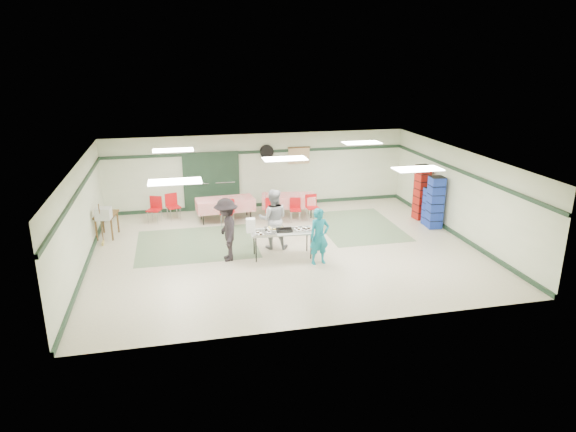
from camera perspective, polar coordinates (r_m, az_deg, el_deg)
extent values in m
plane|color=beige|center=(15.01, -0.34, -3.69)|extent=(11.00, 11.00, 0.00)
plane|color=silver|center=(14.25, -0.36, 6.46)|extent=(11.00, 11.00, 0.00)
plane|color=beige|center=(18.85, -3.28, 5.06)|extent=(11.00, 0.00, 11.00)
plane|color=beige|center=(10.48, 4.93, -5.62)|extent=(11.00, 0.00, 11.00)
plane|color=beige|center=(14.49, -22.12, -0.20)|extent=(0.00, 9.00, 9.00)
plane|color=beige|center=(16.59, 18.56, 2.37)|extent=(0.00, 9.00, 9.00)
cube|color=#1C3423|center=(18.68, -3.30, 7.13)|extent=(11.00, 0.06, 0.10)
cube|color=#1C3423|center=(19.15, -3.20, 1.27)|extent=(11.00, 0.06, 0.12)
cube|color=#1C3423|center=(14.30, -22.33, 2.48)|extent=(0.06, 9.00, 0.10)
cube|color=#1C3423|center=(14.91, -21.43, -4.91)|extent=(0.06, 9.00, 0.12)
cube|color=#1C3423|center=(16.42, 18.71, 4.72)|extent=(0.06, 9.00, 0.10)
cube|color=#1C3423|center=(16.95, 18.05, -1.84)|extent=(0.06, 9.00, 0.12)
cube|color=#647D5B|center=(15.66, -10.12, -3.05)|extent=(3.50, 3.00, 0.01)
cube|color=#647D5B|center=(17.12, 7.77, -1.10)|extent=(2.50, 3.50, 0.01)
cube|color=gray|center=(18.65, -9.93, 3.72)|extent=(0.90, 0.06, 2.10)
cube|color=gray|center=(18.71, -7.02, 3.91)|extent=(0.90, 0.06, 2.10)
cube|color=#1C3423|center=(18.65, -8.48, 3.80)|extent=(2.00, 0.03, 2.15)
cylinder|color=black|center=(18.70, -2.38, 7.16)|extent=(0.50, 0.10, 0.50)
cube|color=tan|center=(18.99, 1.22, 6.72)|extent=(0.80, 0.02, 0.60)
cube|color=#BBBBB6|center=(14.23, -0.65, -1.75)|extent=(1.80, 0.82, 0.04)
cylinder|color=black|center=(14.01, -3.56, -3.77)|extent=(0.04, 0.04, 0.72)
cylinder|color=black|center=(14.22, 2.57, -3.41)|extent=(0.04, 0.04, 0.72)
cylinder|color=black|center=(14.54, -3.79, -2.95)|extent=(0.04, 0.04, 0.72)
cylinder|color=black|center=(14.75, 2.12, -2.62)|extent=(0.04, 0.04, 0.72)
cube|color=silver|center=(14.28, 1.47, -1.55)|extent=(0.63, 0.49, 0.02)
cube|color=silver|center=(14.30, -1.45, -1.52)|extent=(0.58, 0.46, 0.02)
cube|color=silver|center=(14.03, -2.67, -1.92)|extent=(0.66, 0.52, 0.02)
cube|color=black|center=(14.17, -0.42, -1.57)|extent=(0.46, 0.30, 0.08)
cube|color=white|center=(14.11, -4.18, -1.05)|extent=(0.25, 0.23, 0.39)
imported|color=teal|center=(13.79, 3.50, -2.27)|extent=(0.62, 0.45, 1.56)
imported|color=#95949A|center=(14.83, -1.66, -0.34)|extent=(0.98, 0.84, 1.77)
imported|color=black|center=(14.07, -6.84, -1.52)|extent=(0.69, 1.16, 1.75)
cube|color=red|center=(17.81, 0.06, 2.30)|extent=(1.93, 1.07, 0.05)
cube|color=red|center=(17.86, 0.06, 1.71)|extent=(1.94, 1.09, 0.40)
cylinder|color=black|center=(17.60, -2.36, 0.80)|extent=(0.04, 0.04, 0.72)
cylinder|color=black|center=(17.69, 2.58, 0.89)|extent=(0.04, 0.04, 0.72)
cylinder|color=black|center=(18.18, -2.40, 1.36)|extent=(0.04, 0.04, 0.72)
cylinder|color=black|center=(18.27, 2.38, 1.44)|extent=(0.04, 0.04, 0.72)
cube|color=red|center=(17.48, -7.00, 1.86)|extent=(1.98, 0.96, 0.05)
cube|color=red|center=(17.53, -6.98, 1.26)|extent=(1.98, 0.99, 0.40)
cylinder|color=black|center=(17.17, -9.41, 0.14)|extent=(0.04, 0.04, 0.72)
cylinder|color=black|center=(17.43, -4.17, 0.60)|extent=(0.04, 0.04, 0.72)
cylinder|color=black|center=(17.78, -9.68, 0.74)|extent=(0.04, 0.04, 0.72)
cylinder|color=black|center=(18.03, -4.62, 1.18)|extent=(0.04, 0.04, 0.72)
cube|color=red|center=(17.32, 0.83, 0.69)|extent=(0.43, 0.43, 0.04)
cube|color=red|center=(17.42, 0.80, 1.48)|extent=(0.37, 0.10, 0.37)
cylinder|color=silver|center=(17.23, 0.37, -0.14)|extent=(0.02, 0.02, 0.39)
cylinder|color=silver|center=(17.25, 1.34, -0.12)|extent=(0.02, 0.02, 0.39)
cylinder|color=silver|center=(17.51, 0.31, 0.16)|extent=(0.02, 0.02, 0.39)
cylinder|color=silver|center=(17.53, 1.27, 0.18)|extent=(0.02, 0.02, 0.39)
cube|color=red|center=(17.14, -1.87, 0.59)|extent=(0.45, 0.45, 0.04)
cube|color=red|center=(17.25, -1.88, 1.44)|extent=(0.39, 0.11, 0.39)
cylinder|color=silver|center=(17.06, -2.38, -0.29)|extent=(0.02, 0.02, 0.41)
cylinder|color=silver|center=(17.07, -1.33, -0.28)|extent=(0.02, 0.02, 0.41)
cylinder|color=silver|center=(17.36, -2.38, 0.03)|extent=(0.02, 0.02, 0.41)
cylinder|color=silver|center=(17.36, -1.35, 0.04)|extent=(0.02, 0.02, 0.41)
cube|color=red|center=(17.45, 2.74, 0.94)|extent=(0.43, 0.43, 0.04)
cube|color=red|center=(17.55, 2.55, 1.80)|extent=(0.41, 0.07, 0.40)
cylinder|color=silver|center=(17.32, 2.40, 0.01)|extent=(0.02, 0.02, 0.43)
cylinder|color=silver|center=(17.43, 3.40, 0.10)|extent=(0.02, 0.02, 0.43)
cylinder|color=silver|center=(17.61, 2.05, 0.32)|extent=(0.02, 0.02, 0.43)
cylinder|color=silver|center=(17.72, 3.05, 0.41)|extent=(0.02, 0.02, 0.43)
cube|color=red|center=(16.94, -6.76, 0.34)|extent=(0.53, 0.53, 0.04)
cube|color=red|center=(17.04, -6.64, 1.25)|extent=(0.40, 0.18, 0.41)
cylinder|color=silver|center=(16.90, -7.41, -0.57)|extent=(0.02, 0.02, 0.43)
cylinder|color=silver|center=(16.82, -6.33, -0.62)|extent=(0.02, 0.02, 0.43)
cylinder|color=silver|center=(17.20, -7.13, -0.23)|extent=(0.02, 0.02, 0.43)
cylinder|color=silver|center=(17.12, -6.06, -0.28)|extent=(0.02, 0.02, 0.43)
cube|color=red|center=(17.87, -12.62, 0.98)|extent=(0.53, 0.53, 0.04)
cube|color=red|center=(17.98, -12.87, 1.83)|extent=(0.41, 0.18, 0.42)
cylinder|color=silver|center=(17.74, -12.89, 0.02)|extent=(0.02, 0.02, 0.44)
cylinder|color=silver|center=(17.84, -11.88, 0.19)|extent=(0.02, 0.02, 0.44)
cylinder|color=silver|center=(18.04, -13.25, 0.30)|extent=(0.02, 0.02, 0.44)
cylinder|color=silver|center=(18.14, -12.25, 0.47)|extent=(0.02, 0.02, 0.44)
cube|color=red|center=(17.70, -14.65, 0.65)|extent=(0.54, 0.54, 0.04)
cube|color=red|center=(17.79, -14.47, 1.53)|extent=(0.40, 0.19, 0.42)
cylinder|color=silver|center=(17.69, -15.29, -0.23)|extent=(0.02, 0.02, 0.44)
cylinder|color=silver|center=(17.55, -14.31, -0.28)|extent=(0.02, 0.02, 0.44)
cylinder|color=silver|center=(17.98, -14.86, 0.10)|extent=(0.02, 0.02, 0.44)
cylinder|color=silver|center=(17.84, -13.89, 0.05)|extent=(0.02, 0.02, 0.44)
cube|color=#1B2CA2|center=(17.54, 15.52, 1.01)|extent=(0.40, 0.40, 1.26)
cube|color=maroon|center=(18.02, 14.63, 2.56)|extent=(0.46, 0.46, 1.88)
cube|color=#1B2CA2|center=(17.22, 16.04, 1.45)|extent=(0.47, 0.47, 1.71)
cube|color=brown|center=(16.75, -19.56, 0.16)|extent=(0.71, 0.97, 0.05)
cube|color=brown|center=(16.59, -20.52, -1.46)|extent=(0.05, 0.05, 0.70)
cube|color=brown|center=(16.47, -18.98, -1.44)|extent=(0.05, 0.05, 0.70)
cube|color=brown|center=(17.26, -19.86, -0.65)|extent=(0.05, 0.05, 0.70)
cube|color=brown|center=(17.14, -18.37, -0.63)|extent=(0.05, 0.05, 0.70)
cube|color=#AFB0AB|center=(16.18, -19.83, 0.26)|extent=(0.48, 0.43, 0.35)
cylinder|color=brown|center=(16.15, -20.07, -0.77)|extent=(0.06, 0.21, 1.26)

